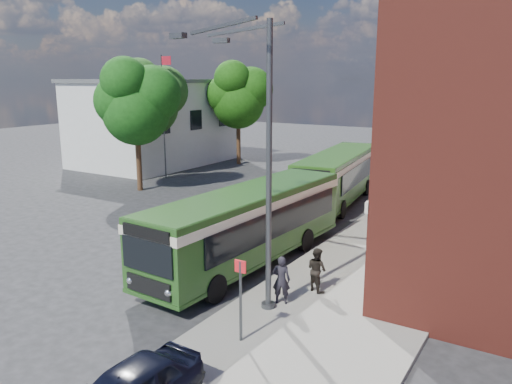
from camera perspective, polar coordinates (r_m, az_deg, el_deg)
The scene contains 14 objects.
ground at distance 20.81m, azimuth -8.32°, elevation -7.94°, with size 120.00×120.00×0.00m, color #252628.
pavement at distance 24.60m, azimuth 17.03°, elevation -4.91°, with size 6.00×48.00×0.15m, color gray.
kerb_line at distance 25.49m, azimuth 10.38°, elevation -4.10°, with size 0.12×48.00×0.01m, color beige.
white_building at distance 45.05m, azimuth -11.43°, elevation 7.89°, with size 9.40×13.40×7.30m.
flagpole at distance 37.54m, azimuth -10.49°, elevation 8.95°, with size 0.95×0.10×9.00m.
street_lamp at distance 15.22m, azimuth 0.31°, elevation 3.23°, with size 2.96×2.38×9.00m.
bus_stop_sign at distance 14.01m, azimuth -1.77°, elevation -11.72°, with size 0.35×0.08×2.52m.
bus_front at distance 19.87m, azimuth -0.89°, elevation -3.23°, with size 3.09×11.12×3.02m.
bus_rear at distance 30.42m, azimuth 9.42°, elevation 2.23°, with size 3.89×11.04×3.02m.
pedestrian_a at distance 16.44m, azimuth 2.91°, elevation -9.99°, with size 0.59×0.39×1.61m, color black.
pedestrian_b at distance 17.47m, azimuth 6.96°, elevation -8.78°, with size 0.75×0.59×1.55m, color black.
tree_left at distance 33.64m, azimuth -13.59°, elevation 10.07°, with size 5.17×4.92×8.73m.
tree_mid at distance 38.81m, azimuth -12.18°, elevation 10.56°, with size 5.23×4.98×8.84m.
tree_right at distance 43.38m, azimuth -2.02°, elevation 11.08°, with size 5.26×5.00×8.88m.
Camera 1 is at (12.65, -14.82, 7.32)m, focal length 35.00 mm.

